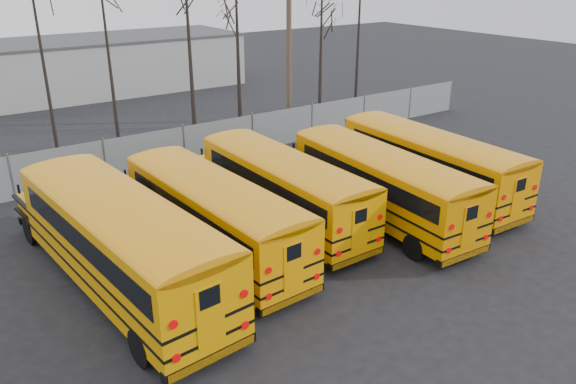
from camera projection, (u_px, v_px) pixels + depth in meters
ground at (336, 260)px, 19.33m from camera, size 120.00×120.00×0.00m
fence at (185, 146)px, 28.07m from camera, size 40.00×0.04×2.00m
distant_building at (97, 66)px, 43.93m from camera, size 22.00×8.00×4.00m
bus_a at (118, 235)px, 16.91m from camera, size 3.70×11.69×3.22m
bus_b at (210, 209)px, 19.16m from camera, size 2.93×10.40×2.88m
bus_c at (281, 183)px, 21.52m from camera, size 2.43×10.21×2.85m
bus_d at (378, 179)px, 21.85m from camera, size 2.90×10.46×2.90m
bus_e at (426, 158)px, 24.07m from camera, size 2.74×10.51×2.92m
utility_pole_right at (289, 36)px, 34.54m from camera, size 1.82×0.43×10.26m
tree_3 at (39, 38)px, 27.59m from camera, size 0.26×0.26×12.14m
tree_4 at (109, 56)px, 27.80m from camera, size 0.26×0.26×10.44m
tree_5 at (189, 45)px, 29.12m from camera, size 0.26×0.26×11.05m
tree_6 at (238, 48)px, 33.12m from camera, size 0.26×0.26×9.67m
tree_7 at (321, 53)px, 32.97m from camera, size 0.26×0.26×9.15m
tree_8 at (359, 24)px, 36.88m from camera, size 0.26×0.26×11.44m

